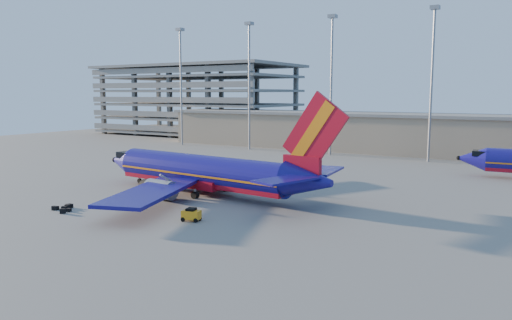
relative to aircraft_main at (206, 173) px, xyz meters
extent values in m
plane|color=slate|center=(2.03, 0.68, -2.78)|extent=(220.00, 220.00, 0.00)
cube|color=gray|center=(12.03, 58.68, 1.22)|extent=(120.00, 15.00, 8.00)
cube|color=slate|center=(12.03, 58.68, 5.42)|extent=(122.00, 16.00, 0.60)
cube|color=slate|center=(-59.97, 74.68, -1.78)|extent=(60.00, 30.00, 0.70)
cube|color=slate|center=(-59.97, 74.68, 2.42)|extent=(60.00, 30.00, 0.70)
cube|color=slate|center=(-59.97, 74.68, 6.62)|extent=(60.00, 30.00, 0.70)
cube|color=slate|center=(-59.97, 74.68, 10.82)|extent=(60.00, 30.00, 0.70)
cube|color=slate|center=(-59.97, 74.68, 15.02)|extent=(60.00, 30.00, 0.70)
cube|color=slate|center=(-59.97, 74.68, 18.22)|extent=(62.00, 32.00, 0.80)
cube|color=slate|center=(-59.97, 87.68, 7.72)|extent=(1.20, 1.20, 21.00)
cylinder|color=gray|center=(-42.97, 46.68, 11.22)|extent=(0.44, 0.44, 28.00)
cube|color=gray|center=(-42.97, 46.68, 25.52)|extent=(1.60, 1.60, 0.70)
cylinder|color=gray|center=(-22.97, 46.68, 11.22)|extent=(0.44, 0.44, 28.00)
cube|color=gray|center=(-22.97, 46.68, 25.52)|extent=(1.60, 1.60, 0.70)
cylinder|color=gray|center=(-2.97, 46.68, 11.22)|extent=(0.44, 0.44, 28.00)
cube|color=gray|center=(-2.97, 46.68, 25.52)|extent=(1.60, 1.60, 0.70)
cylinder|color=gray|center=(17.03, 46.68, 11.22)|extent=(0.44, 0.44, 28.00)
cube|color=gray|center=(17.03, 46.68, 25.52)|extent=(1.60, 1.60, 0.70)
cylinder|color=navy|center=(-0.92, 0.09, 0.18)|extent=(26.59, 6.55, 4.06)
cube|color=#A20D1E|center=(-0.92, 0.09, -0.87)|extent=(26.52, 5.79, 1.43)
cube|color=orange|center=(-0.92, 0.09, -0.10)|extent=(26.59, 6.60, 0.24)
cone|color=navy|center=(-16.31, 1.56, 0.18)|extent=(4.97, 4.48, 4.06)
cube|color=black|center=(-14.89, 1.43, 1.22)|extent=(2.89, 3.09, 0.88)
cone|color=navy|center=(15.02, -1.44, 0.56)|extent=(6.06, 4.58, 4.06)
cube|color=#A20D1E|center=(14.15, -1.36, 2.04)|extent=(4.64, 1.04, 2.41)
cube|color=#A20D1E|center=(15.67, -1.50, 5.88)|extent=(8.05, 1.12, 8.75)
cube|color=orange|center=(15.46, -1.48, 5.88)|extent=(5.38, 0.97, 6.86)
cube|color=navy|center=(14.94, 2.31, 1.16)|extent=(4.07, 7.35, 0.24)
cube|color=navy|center=(14.23, -5.11, 1.16)|extent=(5.25, 7.68, 0.24)
cube|color=navy|center=(1.64, 9.54, -0.81)|extent=(13.14, 17.50, 0.38)
cube|color=navy|center=(-0.20, -9.68, -0.81)|extent=(10.60, 17.86, 0.38)
cube|color=#A20D1E|center=(-0.37, 0.04, -1.30)|extent=(6.96, 4.89, 1.10)
cylinder|color=gray|center=(-1.68, 5.89, -1.52)|extent=(4.15, 2.67, 2.30)
cylinder|color=gray|center=(-2.77, -5.46, -1.52)|extent=(4.15, 2.67, 2.30)
cylinder|color=gray|center=(-12.93, 1.24, -2.18)|extent=(0.29, 0.29, 1.21)
cylinder|color=black|center=(-12.93, 1.24, -2.43)|extent=(0.72, 0.34, 0.70)
cylinder|color=black|center=(0.99, 2.77, -2.32)|extent=(0.97, 0.69, 0.92)
cylinder|color=black|center=(0.45, -2.91, -2.32)|extent=(0.97, 0.69, 0.92)
cone|color=navy|center=(26.48, 33.34, -0.11)|extent=(4.41, 3.95, 3.67)
cube|color=black|center=(27.77, 33.43, 0.84)|extent=(2.55, 2.74, 0.79)
cube|color=#F7A016|center=(6.88, -11.63, -2.13)|extent=(2.03, 1.46, 0.87)
cube|color=black|center=(6.88, -11.63, -1.61)|extent=(1.08, 1.14, 0.31)
cylinder|color=black|center=(6.09, -11.33, -2.56)|extent=(0.48, 0.26, 0.45)
cylinder|color=black|center=(6.32, -12.27, -2.56)|extent=(0.48, 0.26, 0.45)
cylinder|color=black|center=(7.44, -11.00, -2.56)|extent=(0.48, 0.26, 0.45)
cylinder|color=black|center=(7.67, -11.93, -2.56)|extent=(0.48, 0.26, 0.45)
cube|color=black|center=(-8.94, -15.79, -2.55)|extent=(0.73, 0.56, 0.46)
cube|color=black|center=(-8.23, -15.13, -2.59)|extent=(0.62, 0.45, 0.39)
cube|color=black|center=(-6.86, -16.35, -2.52)|extent=(0.67, 0.60, 0.53)
cube|color=black|center=(-9.09, -15.53, -2.60)|extent=(0.70, 0.57, 0.36)
cube|color=black|center=(-8.48, -14.08, -2.56)|extent=(0.57, 0.33, 0.46)
cube|color=black|center=(-7.05, -15.46, -2.60)|extent=(0.56, 0.49, 0.36)
cube|color=black|center=(-8.28, -14.64, -2.54)|extent=(0.53, 0.42, 0.49)
cube|color=black|center=(-8.71, -14.23, -2.58)|extent=(0.62, 0.58, 0.42)
camera|label=1|loc=(38.05, -50.02, 9.96)|focal=35.00mm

